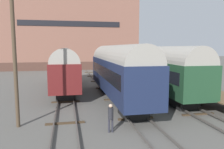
{
  "coord_description": "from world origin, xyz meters",
  "views": [
    {
      "loc": [
        -4.71,
        -17.5,
        5.09
      ],
      "look_at": [
        0.0,
        5.51,
        2.2
      ],
      "focal_mm": 35.0,
      "sensor_mm": 36.0,
      "label": 1
    }
  ],
  "objects_px": {
    "train_car_navy": "(118,69)",
    "bench": "(202,84)",
    "train_car_maroon": "(65,66)",
    "train_car_green": "(160,68)",
    "utility_pole": "(14,48)",
    "person_worker": "(111,115)"
  },
  "relations": [
    {
      "from": "train_car_navy",
      "to": "bench",
      "type": "relative_size",
      "value": 11.27
    },
    {
      "from": "train_car_maroon",
      "to": "utility_pole",
      "type": "relative_size",
      "value": 1.67
    },
    {
      "from": "train_car_green",
      "to": "train_car_navy",
      "type": "bearing_deg",
      "value": -163.85
    },
    {
      "from": "utility_pole",
      "to": "train_car_navy",
      "type": "bearing_deg",
      "value": 35.93
    },
    {
      "from": "train_car_green",
      "to": "person_worker",
      "type": "bearing_deg",
      "value": -127.77
    },
    {
      "from": "train_car_maroon",
      "to": "train_car_navy",
      "type": "xyz_separation_m",
      "value": [
        4.96,
        -6.7,
        0.17
      ]
    },
    {
      "from": "train_car_maroon",
      "to": "train_car_green",
      "type": "xyz_separation_m",
      "value": [
        9.92,
        -5.26,
        0.08
      ]
    },
    {
      "from": "train_car_maroon",
      "to": "train_car_green",
      "type": "height_order",
      "value": "train_car_green"
    },
    {
      "from": "person_worker",
      "to": "utility_pole",
      "type": "distance_m",
      "value": 7.26
    },
    {
      "from": "train_car_navy",
      "to": "utility_pole",
      "type": "relative_size",
      "value": 1.62
    },
    {
      "from": "person_worker",
      "to": "utility_pole",
      "type": "bearing_deg",
      "value": 159.61
    },
    {
      "from": "train_car_navy",
      "to": "person_worker",
      "type": "xyz_separation_m",
      "value": [
        -2.24,
        -7.86,
        -1.99
      ]
    },
    {
      "from": "train_car_navy",
      "to": "person_worker",
      "type": "relative_size",
      "value": 8.99
    },
    {
      "from": "train_car_maroon",
      "to": "train_car_navy",
      "type": "distance_m",
      "value": 8.34
    },
    {
      "from": "bench",
      "to": "person_worker",
      "type": "xyz_separation_m",
      "value": [
        -10.32,
        -6.3,
        -0.5
      ]
    },
    {
      "from": "train_car_navy",
      "to": "person_worker",
      "type": "height_order",
      "value": "train_car_navy"
    },
    {
      "from": "train_car_navy",
      "to": "utility_pole",
      "type": "height_order",
      "value": "utility_pole"
    },
    {
      "from": "train_car_green",
      "to": "person_worker",
      "type": "distance_m",
      "value": 11.91
    },
    {
      "from": "bench",
      "to": "person_worker",
      "type": "bearing_deg",
      "value": -148.59
    },
    {
      "from": "train_car_navy",
      "to": "bench",
      "type": "distance_m",
      "value": 8.36
    },
    {
      "from": "train_car_maroon",
      "to": "utility_pole",
      "type": "height_order",
      "value": "utility_pole"
    },
    {
      "from": "train_car_navy",
      "to": "utility_pole",
      "type": "distance_m",
      "value": 9.99
    }
  ]
}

